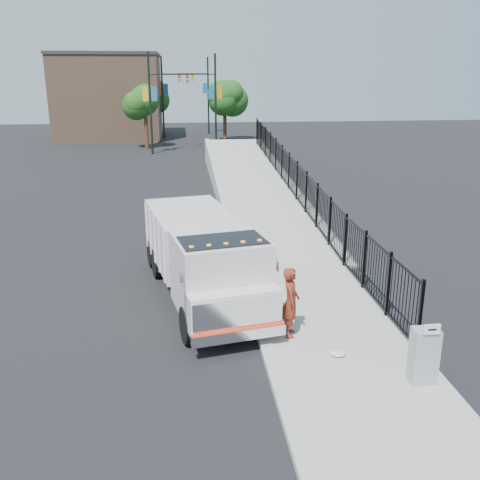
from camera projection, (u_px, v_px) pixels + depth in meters
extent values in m
plane|color=black|center=(259.00, 325.00, 14.43)|extent=(120.00, 120.00, 0.00)
cube|color=#9E998E|center=(350.00, 357.00, 12.72)|extent=(3.55, 12.00, 0.12)
cube|color=#ADAAA3|center=(271.00, 361.00, 12.51)|extent=(0.30, 12.00, 0.16)
cube|color=#9E998E|center=(256.00, 194.00, 29.82)|extent=(3.95, 24.06, 3.19)
cube|color=black|center=(296.00, 193.00, 25.90)|extent=(0.10, 28.00, 1.80)
cube|color=black|center=(201.00, 278.00, 16.30)|extent=(2.25, 6.67, 0.21)
cube|color=silver|center=(220.00, 273.00, 13.97)|extent=(2.66, 2.54, 1.94)
cube|color=silver|center=(234.00, 309.00, 13.02)|extent=(2.37, 1.11, 0.97)
cube|color=silver|center=(238.00, 315.00, 12.69)|extent=(2.21, 0.51, 0.83)
cube|color=silver|center=(239.00, 335.00, 12.77)|extent=(2.32, 0.63, 0.27)
cube|color=#EB401D|center=(239.00, 330.00, 12.72)|extent=(2.30, 0.51, 0.06)
cube|color=black|center=(222.00, 255.00, 13.58)|extent=(2.34, 1.66, 0.83)
cube|color=silver|center=(191.00, 236.00, 17.15)|extent=(3.09, 4.46, 1.65)
cube|color=silver|center=(181.00, 276.00, 12.61)|extent=(0.07, 0.07, 0.34)
cube|color=silver|center=(277.00, 265.00, 13.31)|extent=(0.07, 0.07, 0.34)
cube|color=orange|center=(191.00, 247.00, 12.89)|extent=(0.11, 0.10, 0.06)
cube|color=orange|center=(209.00, 246.00, 13.02)|extent=(0.11, 0.10, 0.06)
cube|color=orange|center=(226.00, 244.00, 13.14)|extent=(0.11, 0.10, 0.06)
cube|color=orange|center=(243.00, 242.00, 13.27)|extent=(0.11, 0.10, 0.06)
cube|color=orange|center=(259.00, 241.00, 13.39)|extent=(0.11, 0.10, 0.06)
cylinder|color=black|center=(189.00, 325.00, 13.37)|extent=(0.50, 1.01, 0.97)
cylinder|color=black|center=(265.00, 314.00, 13.96)|extent=(0.50, 1.01, 0.97)
cylinder|color=black|center=(158.00, 263.00, 17.70)|extent=(0.50, 1.01, 0.97)
cylinder|color=black|center=(217.00, 257.00, 18.28)|extent=(0.50, 1.01, 0.97)
cylinder|color=black|center=(153.00, 253.00, 18.67)|extent=(0.50, 1.01, 0.97)
cylinder|color=black|center=(210.00, 247.00, 19.25)|extent=(0.50, 1.01, 0.97)
imported|color=maroon|center=(291.00, 302.00, 13.39)|extent=(0.54, 0.73, 1.82)
cube|color=gray|center=(424.00, 356.00, 11.43)|extent=(0.55, 0.40, 1.25)
cube|color=white|center=(432.00, 329.00, 11.00)|extent=(0.35, 0.04, 0.22)
ellipsoid|color=silver|center=(338.00, 353.00, 12.70)|extent=(0.40, 0.40, 0.10)
cylinder|color=black|center=(150.00, 104.00, 43.09)|extent=(0.18, 0.18, 8.00)
cube|color=black|center=(169.00, 74.00, 42.56)|extent=(3.20, 0.08, 0.08)
cube|color=black|center=(187.00, 79.00, 42.81)|extent=(0.18, 0.22, 0.60)
cube|color=#205E99|center=(154.00, 94.00, 42.89)|extent=(0.45, 0.04, 1.10)
cube|color=gold|center=(145.00, 94.00, 42.81)|extent=(0.45, 0.04, 1.10)
cylinder|color=black|center=(216.00, 102.00, 46.00)|extent=(0.18, 0.18, 8.00)
cube|color=black|center=(196.00, 74.00, 45.14)|extent=(3.20, 0.08, 0.08)
cube|color=black|center=(179.00, 79.00, 45.10)|extent=(0.18, 0.22, 0.60)
cube|color=#C17A1A|center=(220.00, 93.00, 45.79)|extent=(0.45, 0.04, 1.10)
cube|color=#175991|center=(211.00, 93.00, 45.72)|extent=(0.45, 0.04, 1.10)
cylinder|color=black|center=(163.00, 98.00, 53.67)|extent=(0.18, 0.18, 8.00)
cube|color=black|center=(178.00, 74.00, 53.14)|extent=(3.20, 0.08, 0.08)
cube|color=black|center=(192.00, 77.00, 53.39)|extent=(0.18, 0.22, 0.60)
cube|color=#295AA3|center=(166.00, 89.00, 53.46)|extent=(0.45, 0.04, 1.10)
cube|color=orange|center=(159.00, 90.00, 53.39)|extent=(0.45, 0.04, 1.10)
cylinder|color=black|center=(208.00, 96.00, 57.76)|extent=(0.18, 0.18, 8.00)
cube|color=black|center=(193.00, 74.00, 56.90)|extent=(3.20, 0.08, 0.08)
cube|color=black|center=(179.00, 77.00, 56.86)|extent=(0.18, 0.22, 0.60)
cube|color=orange|center=(211.00, 88.00, 57.56)|extent=(0.45, 0.04, 1.10)
cube|color=#1362A2|center=(205.00, 88.00, 57.49)|extent=(0.45, 0.04, 1.10)
cylinder|color=#382314|center=(147.00, 131.00, 46.58)|extent=(0.36, 0.36, 3.20)
sphere|color=#194714|center=(145.00, 102.00, 45.85)|extent=(2.64, 2.64, 2.64)
cylinder|color=#382314|center=(225.00, 124.00, 52.05)|extent=(0.36, 0.36, 3.20)
sphere|color=#194714|center=(225.00, 99.00, 51.33)|extent=(2.84, 2.84, 2.84)
cylinder|color=#382314|center=(154.00, 119.00, 57.38)|extent=(0.36, 0.36, 3.20)
sphere|color=#194714|center=(153.00, 96.00, 56.65)|extent=(3.19, 3.19, 3.19)
cube|color=#8C664C|center=(110.00, 98.00, 54.00)|extent=(10.00, 10.00, 8.00)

